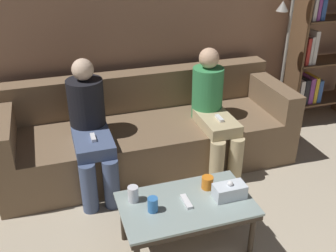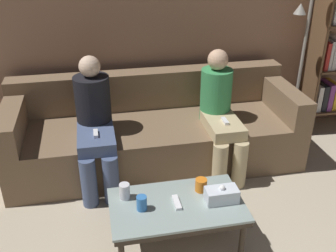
{
  "view_description": "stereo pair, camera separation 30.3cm",
  "coord_description": "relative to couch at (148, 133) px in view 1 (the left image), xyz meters",
  "views": [
    {
      "loc": [
        -0.82,
        0.3,
        2.09
      ],
      "look_at": [
        0.0,
        2.86,
        0.69
      ],
      "focal_mm": 42.0,
      "sensor_mm": 36.0,
      "label": 1
    },
    {
      "loc": [
        -0.53,
        0.23,
        2.09
      ],
      "look_at": [
        0.0,
        2.86,
        0.69
      ],
      "focal_mm": 42.0,
      "sensor_mm": 36.0,
      "label": 2
    }
  ],
  "objects": [
    {
      "name": "cup_near_left",
      "position": [
        -0.39,
        -1.09,
        0.16
      ],
      "size": [
        0.07,
        0.07,
        0.11
      ],
      "color": "silver",
      "rests_on": "coffee_table"
    },
    {
      "name": "cup_far_center",
      "position": [
        0.14,
        -1.11,
        0.15
      ],
      "size": [
        0.08,
        0.08,
        0.09
      ],
      "color": "orange",
      "rests_on": "coffee_table"
    },
    {
      "name": "coffee_table",
      "position": [
        -0.06,
        -1.22,
        0.06
      ],
      "size": [
        0.9,
        0.53,
        0.4
      ],
      "color": "#8C9E99",
      "rests_on": "ground_plane"
    },
    {
      "name": "game_remote",
      "position": [
        -0.06,
        -1.22,
        0.11
      ],
      "size": [
        0.04,
        0.15,
        0.02
      ],
      "color": "white",
      "rests_on": "coffee_table"
    },
    {
      "name": "standing_lamp",
      "position": [
        1.54,
        0.16,
        0.69
      ],
      "size": [
        0.31,
        0.26,
        1.62
      ],
      "color": "gray",
      "rests_on": "ground_plane"
    },
    {
      "name": "wall_back",
      "position": [
        0.0,
        0.53,
        1.0
      ],
      "size": [
        12.0,
        0.06,
        2.6
      ],
      "color": "#9E755B",
      "rests_on": "ground_plane"
    },
    {
      "name": "couch",
      "position": [
        0.0,
        0.0,
        0.0
      ],
      "size": [
        2.68,
        0.91,
        0.81
      ],
      "color": "brown",
      "rests_on": "ground_plane"
    },
    {
      "name": "seated_person_mid_left",
      "position": [
        0.55,
        -0.24,
        0.28
      ],
      "size": [
        0.31,
        0.69,
        1.11
      ],
      "color": "tan",
      "rests_on": "ground_plane"
    },
    {
      "name": "seated_person_left_end",
      "position": [
        -0.55,
        -0.24,
        0.29
      ],
      "size": [
        0.31,
        0.71,
        1.12
      ],
      "color": "#47567A",
      "rests_on": "ground_plane"
    },
    {
      "name": "cup_near_right",
      "position": [
        -0.3,
        -1.23,
        0.15
      ],
      "size": [
        0.07,
        0.07,
        0.1
      ],
      "color": "#3372BF",
      "rests_on": "coffee_table"
    },
    {
      "name": "tissue_box",
      "position": [
        0.25,
        -1.25,
        0.15
      ],
      "size": [
        0.22,
        0.12,
        0.13
      ],
      "color": "silver",
      "rests_on": "coffee_table"
    },
    {
      "name": "bookshelf",
      "position": [
        2.04,
        0.3,
        0.56
      ],
      "size": [
        0.8,
        0.32,
        1.88
      ],
      "color": "brown",
      "rests_on": "ground_plane"
    }
  ]
}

